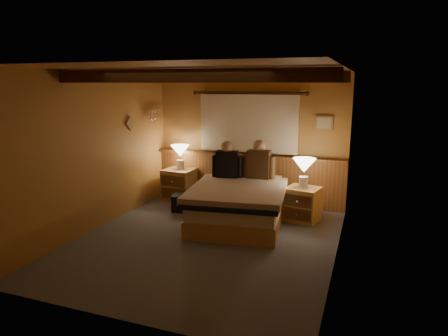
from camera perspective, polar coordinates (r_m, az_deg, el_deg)
The scene contains 19 objects.
floor at distance 5.85m, azimuth -2.55°, elevation -10.33°, with size 4.20×4.20×0.00m, color #50545F.
ceiling at distance 5.41m, azimuth -2.80°, elevation 13.88°, with size 4.20×4.20×0.00m, color #B78244.
wall_back at distance 7.46m, azimuth 3.61°, elevation 4.12°, with size 3.60×3.60×0.00m, color #B07B3F.
wall_left at distance 6.41m, azimuth -17.68°, elevation 2.27°, with size 4.20×4.20×0.00m, color #B07B3F.
wall_right at distance 5.10m, azimuth 16.33°, elevation -0.06°, with size 4.20×4.20×0.00m, color #B07B3F.
wall_front at distance 3.71m, azimuth -15.36°, elevation -4.43°, with size 3.60×3.60×0.00m, color #B07B3F.
wainscot at distance 7.53m, azimuth 3.39°, elevation -1.33°, with size 3.60×0.23×0.94m.
curtain_window at distance 7.36m, azimuth 3.48°, elevation 6.53°, with size 2.18×0.09×1.11m.
ceiling_beams at distance 5.55m, azimuth -2.17°, elevation 12.91°, with size 3.60×1.65×0.16m.
coat_rail at distance 7.61m, azimuth -10.13°, elevation 7.66°, with size 0.05×0.55×0.24m.
framed_print at distance 7.13m, azimuth 14.10°, elevation 6.25°, with size 0.30×0.04×0.25m.
bed at distance 6.41m, azimuth 2.10°, elevation -5.18°, with size 1.65×2.01×0.63m.
nightstand_left at distance 7.76m, azimuth -6.42°, elevation -2.38°, with size 0.58×0.52×0.61m.
nightstand_right at distance 6.69m, azimuth 11.17°, elevation -5.10°, with size 0.59×0.55×0.56m.
lamp_left at distance 7.67m, azimuth -6.29°, elevation 2.26°, with size 0.35×0.35×0.46m.
lamp_right at distance 6.55m, azimuth 11.37°, elevation 0.11°, with size 0.37×0.37×0.48m.
person_left at distance 6.87m, azimuth 0.45°, elevation 0.83°, with size 0.54×0.27×0.66m.
person_right at distance 6.83m, azimuth 5.00°, elevation 0.82°, with size 0.57×0.24×0.69m.
duffel_bag at distance 7.11m, azimuth -5.35°, elevation -4.95°, with size 0.54×0.39×0.35m.
Camera 1 is at (2.10, -4.98, 2.23)m, focal length 32.00 mm.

